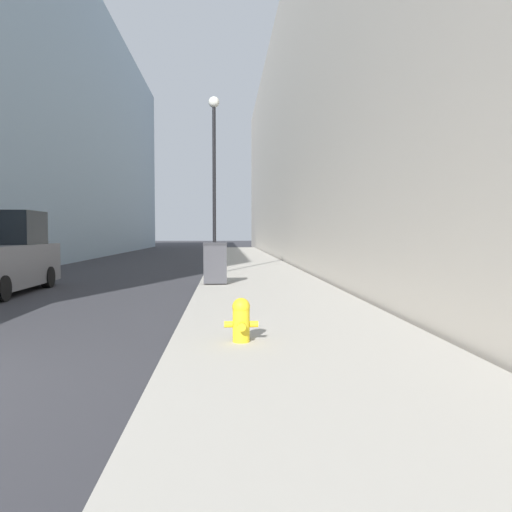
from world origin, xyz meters
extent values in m
cube|color=#ADA89E|center=(5.32, 18.00, 0.06)|extent=(3.91, 60.00, 0.13)
cube|color=beige|center=(13.37, 26.00, 7.65)|extent=(12.00, 60.00, 15.30)
cylinder|color=yellow|center=(4.38, 2.17, 0.36)|extent=(0.24, 0.24, 0.45)
sphere|color=yellow|center=(4.38, 2.17, 0.63)|extent=(0.25, 0.25, 0.25)
cylinder|color=yellow|center=(4.38, 2.17, 0.70)|extent=(0.07, 0.07, 0.05)
cylinder|color=yellow|center=(4.38, 1.99, 0.38)|extent=(0.11, 0.12, 0.11)
cylinder|color=yellow|center=(4.20, 2.17, 0.38)|extent=(0.12, 0.09, 0.09)
cylinder|color=yellow|center=(4.56, 2.17, 0.38)|extent=(0.12, 0.09, 0.09)
cube|color=#3D3D42|center=(3.86, 10.16, 0.73)|extent=(0.68, 0.56, 1.13)
cube|color=#2D2D31|center=(3.86, 10.16, 1.33)|extent=(0.70, 0.58, 0.08)
cylinder|color=black|center=(3.57, 10.40, 0.21)|extent=(0.05, 0.16, 0.16)
cylinder|color=black|center=(4.15, 10.40, 0.21)|extent=(0.05, 0.16, 0.16)
cylinder|color=black|center=(3.76, 13.96, 0.25)|extent=(0.24, 0.24, 0.25)
cylinder|color=black|center=(3.76, 13.96, 3.23)|extent=(0.13, 0.13, 6.21)
sphere|color=silver|center=(3.76, 13.96, 6.50)|extent=(0.40, 0.40, 0.40)
cube|color=black|center=(-2.20, 9.97, 1.81)|extent=(1.93, 1.63, 0.96)
cylinder|color=black|center=(-1.22, 10.66, 0.32)|extent=(0.24, 0.64, 0.64)
cylinder|color=black|center=(-1.22, 7.50, 0.32)|extent=(0.24, 0.64, 0.64)
camera|label=1|loc=(4.15, -4.78, 1.66)|focal=35.00mm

